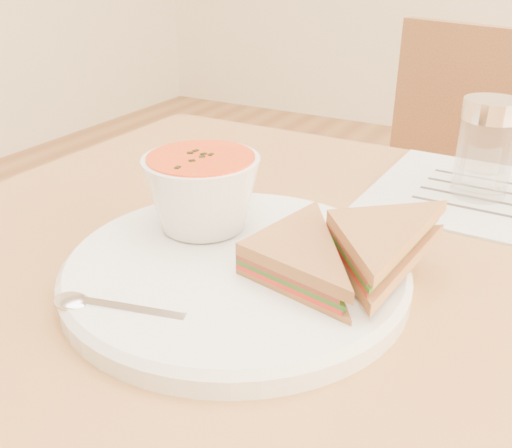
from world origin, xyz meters
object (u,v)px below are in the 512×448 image
Objects in this scene: soup_bowl at (202,196)px; condiment_shaker at (485,150)px; chair_far at (407,260)px; plate at (236,271)px.

condiment_shaker is (0.22, 0.27, 0.00)m from soup_bowl.
chair_far is 0.53m from condiment_shaker.
condiment_shaker is (0.15, -0.35, 0.37)m from chair_far.
soup_bowl is 0.35m from condiment_shaker.
chair_far is 7.44× the size of condiment_shaker.
plate is at bearing 110.83° from chair_far.
soup_bowl is at bearing 147.11° from plate.
plate is (-0.01, -0.66, 0.31)m from chair_far.
chair_far reaches higher than plate.
soup_bowl is (-0.07, -0.62, 0.36)m from chair_far.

